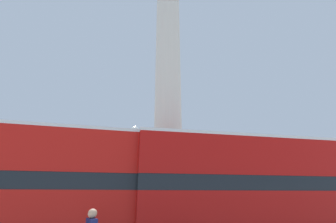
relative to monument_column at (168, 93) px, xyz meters
The scene contains 4 objects.
monument_column is the anchor object (origin of this frame).
bus_a 9.20m from the monument_column, 68.14° to the right, with size 10.33×3.15×4.34m.
equestrian_statue 12.27m from the monument_column, 147.80° to the left, with size 3.78×3.14×5.49m.
street_lamp 7.28m from the monument_column, 129.68° to the right, with size 0.43×0.43×5.40m.
Camera 1 is at (-3.80, -14.64, 2.04)m, focal length 24.00 mm.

